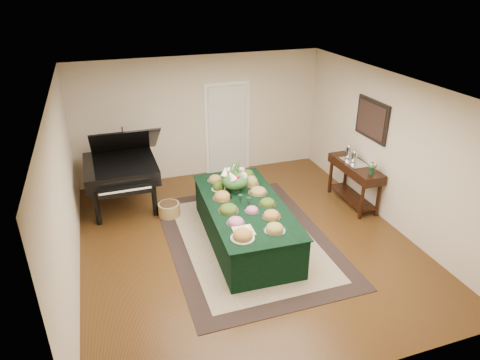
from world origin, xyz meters
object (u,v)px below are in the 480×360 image
object	(u,v)px
buffet_table	(245,222)
grand_piano	(121,168)
floral_centerpiece	(235,177)
mahogany_sideboard	(355,173)

from	to	relation	value
buffet_table	grand_piano	distance (m)	2.72
floral_centerpiece	buffet_table	bearing A→B (deg)	-87.33
floral_centerpiece	grand_piano	bearing A→B (deg)	141.77
buffet_table	mahogany_sideboard	xyz separation A→B (m)	(2.50, 0.57, 0.31)
buffet_table	mahogany_sideboard	world-z (taller)	mahogany_sideboard
buffet_table	floral_centerpiece	size ratio (longest dim) A/B	5.65
floral_centerpiece	mahogany_sideboard	xyz separation A→B (m)	(2.52, 0.09, -0.34)
mahogany_sideboard	grand_piano	bearing A→B (deg)	162.71
floral_centerpiece	grand_piano	xyz separation A→B (m)	(-1.84, 1.45, -0.19)
floral_centerpiece	mahogany_sideboard	size ratio (longest dim) A/B	0.35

